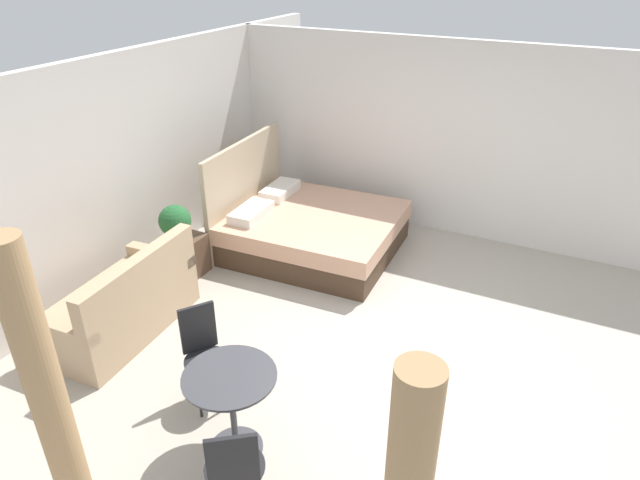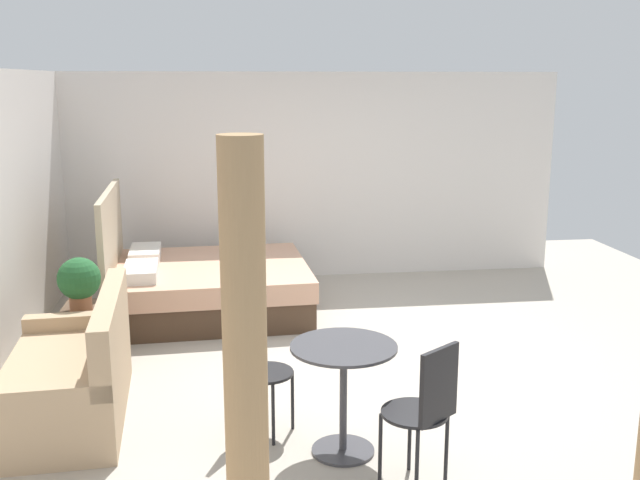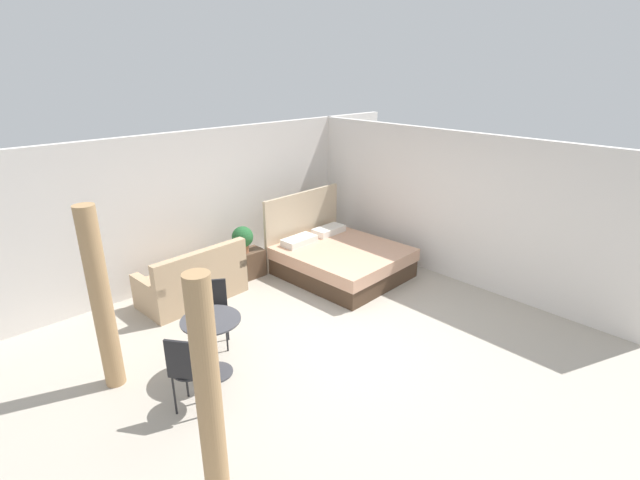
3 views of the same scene
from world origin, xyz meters
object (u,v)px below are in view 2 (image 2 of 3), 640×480
Objects in this scene: cafe_chair_near_window at (256,359)px; cafe_chair_near_couch at (426,404)px; couch at (73,379)px; balcony_table at (343,378)px; bed at (203,285)px; nightstand at (84,334)px; potted_plant at (79,281)px.

cafe_chair_near_couch is at bearing -134.27° from cafe_chair_near_window.
couch is 2.17× the size of balcony_table.
cafe_chair_near_window is at bearing 45.73° from cafe_chair_near_couch.
balcony_table is 0.80× the size of cafe_chair_near_couch.
balcony_table is at bearing -162.59° from bed.
nightstand is 2.13m from cafe_chair_near_window.
balcony_table is at bearing -133.77° from nightstand.
cafe_chair_near_couch reaches higher than balcony_table.
couch is 3.20× the size of nightstand.
bed is at bearing -20.48° from couch.
balcony_table is (-1.82, -1.99, -0.23)m from potted_plant.
balcony_table is at bearing 36.20° from cafe_chair_near_couch.
bed reaches higher than cafe_chair_near_couch.
couch reaches higher than nightstand.
couch is 1.73× the size of cafe_chair_near_couch.
potted_plant is (-0.10, -0.01, 0.51)m from nightstand.
couch is at bearing -173.80° from potted_plant.
potted_plant is at bearing 45.34° from cafe_chair_near_couch.
cafe_chair_near_window is at bearing -106.27° from couch.
balcony_table is (-0.77, -1.88, 0.23)m from couch.
nightstand is (-1.24, 1.01, -0.06)m from bed.
nightstand is at bearing 6.10° from couch.
nightstand is 0.52m from potted_plant.
cafe_chair_near_couch is (-2.37, -2.40, -0.18)m from potted_plant.
couch reaches higher than cafe_chair_near_window.
cafe_chair_near_window is at bearing -134.92° from potted_plant.
couch is at bearing 59.95° from cafe_chair_near_couch.
cafe_chair_near_couch reaches higher than couch.
potted_plant reaches higher than balcony_table.
potted_plant is at bearing 143.10° from bed.
cafe_chair_near_couch is (-0.55, -0.40, 0.05)m from balcony_table.
bed reaches higher than potted_plant.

